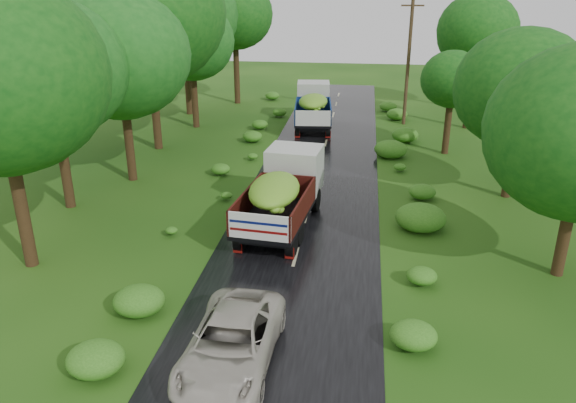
% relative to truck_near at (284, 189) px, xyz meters
% --- Properties ---
extents(ground, '(120.00, 120.00, 0.00)m').
position_rel_truck_near_xyz_m(ground, '(0.89, -10.99, -1.63)').
color(ground, '#153F0D').
rests_on(ground, ground).
extents(road, '(6.50, 80.00, 0.02)m').
position_rel_truck_near_xyz_m(road, '(0.89, -5.99, -1.62)').
color(road, black).
rests_on(road, ground).
extents(road_lines, '(0.12, 69.60, 0.00)m').
position_rel_truck_near_xyz_m(road_lines, '(0.89, -4.99, -1.61)').
color(road_lines, '#BFB78C').
rests_on(road_lines, road).
extents(truck_near, '(3.13, 7.08, 2.88)m').
position_rel_truck_near_xyz_m(truck_near, '(0.00, 0.00, 0.00)').
color(truck_near, black).
rests_on(truck_near, ground).
extents(truck_far, '(2.99, 6.96, 2.85)m').
position_rel_truck_near_xyz_m(truck_far, '(-0.34, 17.11, -0.02)').
color(truck_far, black).
rests_on(truck_far, ground).
extents(car, '(2.47, 5.12, 1.41)m').
position_rel_truck_near_xyz_m(car, '(-0.07, -9.61, -0.91)').
color(car, beige).
rests_on(car, road).
extents(utility_pole, '(1.56, 0.25, 8.88)m').
position_rel_truck_near_xyz_m(utility_pole, '(6.16, 18.83, 2.94)').
color(utility_pole, '#382616').
rests_on(utility_pole, ground).
extents(trees_left, '(6.64, 32.92, 10.03)m').
position_rel_truck_near_xyz_m(trees_left, '(-9.21, 9.93, 5.32)').
color(trees_left, black).
rests_on(trees_left, ground).
extents(trees_right, '(5.72, 31.18, 8.19)m').
position_rel_truck_near_xyz_m(trees_right, '(10.31, 9.70, 3.83)').
color(trees_right, black).
rests_on(trees_right, ground).
extents(shrubs, '(11.90, 44.00, 0.70)m').
position_rel_truck_near_xyz_m(shrubs, '(0.89, 3.01, -1.28)').
color(shrubs, '#2E6B19').
rests_on(shrubs, ground).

